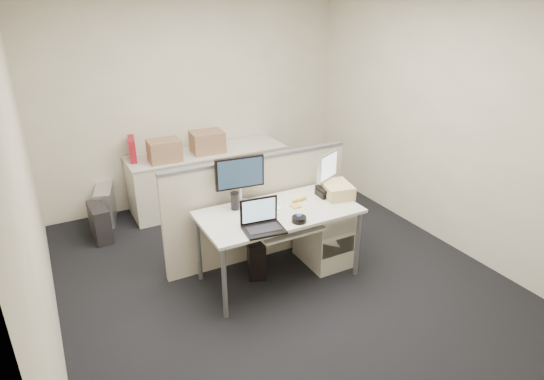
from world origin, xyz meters
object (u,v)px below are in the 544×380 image
desk (279,217)px  desk_phone (328,192)px  monitor_main (240,180)px  laptop (264,217)px

desk → desk_phone: bearing=7.6°
monitor_main → desk_phone: bearing=-9.6°
laptop → desk: bearing=49.4°
desk → desk_phone: desk_phone is taller
monitor_main → desk_phone: monitor_main is taller
desk → laptop: size_ratio=4.39×
desk → monitor_main: 0.51m
monitor_main → laptop: (-0.05, -0.60, -0.11)m
monitor_main → desk_phone: size_ratio=2.30×
desk → laptop: bearing=-137.0°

